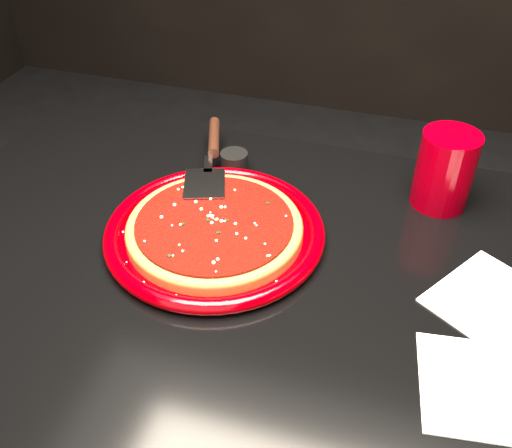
{
  "coord_description": "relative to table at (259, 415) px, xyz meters",
  "views": [
    {
      "loc": [
        0.18,
        -0.59,
        1.35
      ],
      "look_at": [
        -0.03,
        0.09,
        0.77
      ],
      "focal_mm": 40.0,
      "sensor_mm": 36.0,
      "label": 1
    }
  ],
  "objects": [
    {
      "name": "pizza_server",
      "position": [
        -0.16,
        0.22,
        0.42
      ],
      "size": [
        0.18,
        0.31,
        0.02
      ],
      "primitive_type": null,
      "rotation": [
        0.0,
        0.0,
        0.33
      ],
      "color": "#BABCC1",
      "rests_on": "plate"
    },
    {
      "name": "table",
      "position": [
        0.0,
        0.0,
        0.0
      ],
      "size": [
        1.2,
        0.8,
        0.75
      ],
      "primitive_type": "cube",
      "color": "black",
      "rests_on": "floor"
    },
    {
      "name": "napkin_b",
      "position": [
        0.34,
        0.04,
        0.38
      ],
      "size": [
        0.22,
        0.22,
        0.0
      ],
      "primitive_type": "cube",
      "rotation": [
        0.0,
        0.0,
        -0.58
      ],
      "color": "white",
      "rests_on": "table"
    },
    {
      "name": "plate",
      "position": [
        -0.09,
        0.06,
        0.39
      ],
      "size": [
        0.36,
        0.36,
        0.03
      ],
      "primitive_type": "cylinder",
      "rotation": [
        0.0,
        0.0,
        -0.02
      ],
      "color": "#760004",
      "rests_on": "table"
    },
    {
      "name": "ramekin",
      "position": [
        -0.13,
        0.25,
        0.39
      ],
      "size": [
        0.07,
        0.07,
        0.04
      ],
      "primitive_type": "cylinder",
      "rotation": [
        0.0,
        0.0,
        -0.41
      ],
      "color": "black",
      "rests_on": "table"
    },
    {
      "name": "napkin_a",
      "position": [
        0.32,
        -0.11,
        0.38
      ],
      "size": [
        0.17,
        0.17,
        0.0
      ],
      "primitive_type": "cube",
      "rotation": [
        0.0,
        0.0,
        0.13
      ],
      "color": "white",
      "rests_on": "table"
    },
    {
      "name": "pizza_crust_rim",
      "position": [
        -0.09,
        0.06,
        0.4
      ],
      "size": [
        0.29,
        0.29,
        0.02
      ],
      "primitive_type": "torus",
      "rotation": [
        0.0,
        0.0,
        -0.02
      ],
      "color": "brown",
      "rests_on": "plate"
    },
    {
      "name": "cup",
      "position": [
        0.25,
        0.27,
        0.44
      ],
      "size": [
        0.1,
        0.1,
        0.13
      ],
      "primitive_type": "cylinder",
      "rotation": [
        0.0,
        0.0,
        0.07
      ],
      "color": "#91000B",
      "rests_on": "table"
    },
    {
      "name": "pizza_crust",
      "position": [
        -0.09,
        0.06,
        0.39
      ],
      "size": [
        0.29,
        0.29,
        0.01
      ],
      "primitive_type": "cylinder",
      "rotation": [
        0.0,
        0.0,
        -0.02
      ],
      "color": "brown",
      "rests_on": "plate"
    },
    {
      "name": "pizza_sauce",
      "position": [
        -0.09,
        0.06,
        0.4
      ],
      "size": [
        0.25,
        0.25,
        0.01
      ],
      "primitive_type": "cylinder",
      "rotation": [
        0.0,
        0.0,
        -0.02
      ],
      "color": "#660F09",
      "rests_on": "plate"
    },
    {
      "name": "parmesan_dusting",
      "position": [
        -0.09,
        0.06,
        0.41
      ],
      "size": [
        0.24,
        0.24,
        0.01
      ],
      "primitive_type": null,
      "color": "beige",
      "rests_on": "plate"
    },
    {
      "name": "basil_flecks",
      "position": [
        -0.09,
        0.06,
        0.41
      ],
      "size": [
        0.22,
        0.22,
        0.0
      ],
      "primitive_type": null,
      "color": "black",
      "rests_on": "plate"
    }
  ]
}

